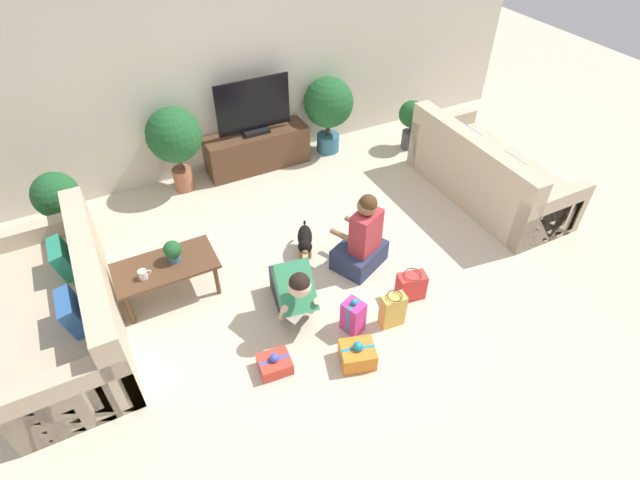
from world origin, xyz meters
name	(u,v)px	position (x,y,z in m)	size (l,w,h in m)	color
ground_plane	(331,283)	(0.00, 0.00, 0.00)	(16.00, 16.00, 0.00)	beige
wall_back	(230,67)	(0.00, 2.63, 1.30)	(8.40, 0.06, 2.60)	beige
sofa_left	(66,312)	(-2.38, 0.49, 0.31)	(0.93, 2.06, 0.88)	#C6B293
sofa_right	(486,174)	(2.38, 0.49, 0.31)	(0.93, 2.06, 0.88)	#C6B293
coffee_table	(166,269)	(-1.47, 0.58, 0.36)	(0.96, 0.50, 0.40)	brown
tv_console	(257,150)	(0.16, 2.36, 0.25)	(1.35, 0.40, 0.51)	brown
tv	(254,110)	(0.16, 2.36, 0.83)	(0.96, 0.20, 0.71)	black
potted_plant_corner_left	(57,199)	(-2.24, 1.87, 0.59)	(0.48, 0.48, 0.87)	#A36042
potted_plant_back_right	(328,106)	(1.18, 2.31, 0.67)	(0.66, 0.66, 1.05)	#336B84
potted_plant_back_left	(174,138)	(-0.86, 2.31, 0.73)	(0.65, 0.65, 1.09)	#A36042
potted_plant_corner_right	(412,119)	(2.24, 1.87, 0.44)	(0.36, 0.36, 0.69)	#4C4C51
person_kneeling	(293,289)	(-0.50, -0.19, 0.34)	(0.44, 0.80, 0.77)	#23232D
person_sitting	(362,241)	(0.41, 0.10, 0.33)	(0.64, 0.61, 0.91)	#283351
dog	(305,240)	(-0.04, 0.50, 0.21)	(0.30, 0.50, 0.33)	black
gift_box_a	(357,354)	(-0.24, -0.94, 0.10)	(0.35, 0.33, 0.25)	orange
gift_box_b	(275,364)	(-0.90, -0.68, 0.07)	(0.29, 0.26, 0.19)	red
gift_box_c	(353,316)	(-0.09, -0.60, 0.17)	(0.22, 0.23, 0.39)	#CC3389
gift_bag_a	(411,286)	(0.61, -0.51, 0.14)	(0.30, 0.21, 0.31)	red
gift_bag_b	(393,310)	(0.26, -0.71, 0.18)	(0.23, 0.15, 0.38)	#E5B74C
mug	(143,274)	(-1.68, 0.49, 0.45)	(0.12, 0.08, 0.09)	silver
tabletop_plant	(173,251)	(-1.36, 0.60, 0.53)	(0.17, 0.17, 0.22)	#336B84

